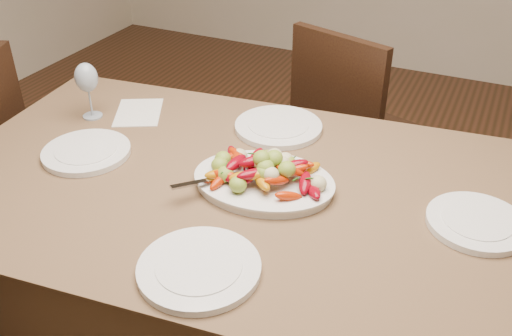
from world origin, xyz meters
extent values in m
cube|color=brown|center=(0.08, 0.10, 0.38)|extent=(1.94, 1.23, 0.76)
ellipsoid|color=white|center=(0.10, 0.10, 0.77)|extent=(0.41, 0.32, 0.02)
cylinder|color=white|center=(-0.46, 0.04, 0.77)|extent=(0.26, 0.26, 0.02)
cylinder|color=white|center=(0.66, 0.17, 0.77)|extent=(0.25, 0.25, 0.02)
cylinder|color=white|center=(0.00, 0.43, 0.77)|extent=(0.28, 0.28, 0.02)
cylinder|color=white|center=(0.11, -0.27, 0.77)|extent=(0.28, 0.28, 0.02)
cube|color=silver|center=(-0.48, 0.34, 0.76)|extent=(0.23, 0.26, 0.00)
camera|label=1|loc=(0.63, -1.09, 1.65)|focal=40.00mm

